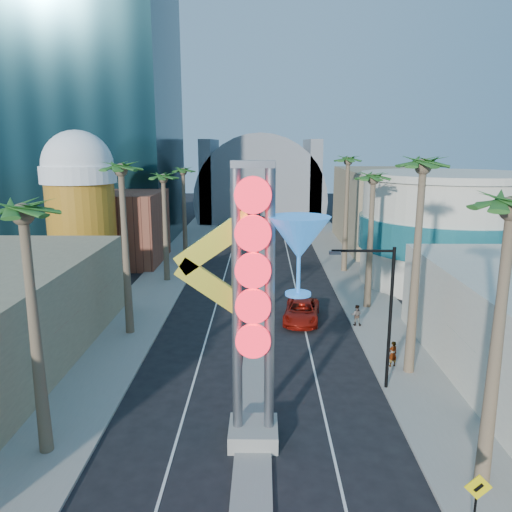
# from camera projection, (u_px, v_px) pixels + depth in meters

# --- Properties ---
(ground) EXTENTS (240.00, 240.00, 0.00)m
(ground) POSITION_uv_depth(u_px,v_px,m) (252.00, 485.00, 19.71)
(ground) COLOR black
(ground) RESTS_ON ground
(sidewalk_west) EXTENTS (5.00, 100.00, 0.15)m
(sidewalk_west) POSITION_uv_depth(u_px,v_px,m) (171.00, 268.00, 53.97)
(sidewalk_west) COLOR gray
(sidewalk_west) RESTS_ON ground
(sidewalk_east) EXTENTS (5.00, 100.00, 0.15)m
(sidewalk_east) POSITION_uv_depth(u_px,v_px,m) (347.00, 269.00, 53.72)
(sidewalk_east) COLOR gray
(sidewalk_east) RESTS_ON ground
(median) EXTENTS (1.60, 84.00, 0.15)m
(median) POSITION_uv_depth(u_px,v_px,m) (259.00, 262.00, 56.77)
(median) COLOR gray
(median) RESTS_ON ground
(hotel_tower) EXTENTS (20.00, 20.00, 50.00)m
(hotel_tower) POSITION_uv_depth(u_px,v_px,m) (92.00, 52.00, 65.26)
(hotel_tower) COLOR black
(hotel_tower) RESTS_ON ground
(brick_filler_west) EXTENTS (10.00, 10.00, 8.00)m
(brick_filler_west) POSITION_uv_depth(u_px,v_px,m) (117.00, 228.00, 56.12)
(brick_filler_west) COLOR brown
(brick_filler_west) RESTS_ON ground
(filler_east) EXTENTS (10.00, 20.00, 10.00)m
(filler_east) POSITION_uv_depth(u_px,v_px,m) (382.00, 208.00, 65.23)
(filler_east) COLOR #8C7A5A
(filler_east) RESTS_ON ground
(beer_mug) EXTENTS (7.00, 7.00, 14.50)m
(beer_mug) POSITION_uv_depth(u_px,v_px,m) (80.00, 201.00, 47.49)
(beer_mug) COLOR #AB6A16
(beer_mug) RESTS_ON ground
(turquoise_building) EXTENTS (16.60, 16.60, 10.60)m
(turquoise_building) POSITION_uv_depth(u_px,v_px,m) (447.00, 229.00, 47.59)
(turquoise_building) COLOR beige
(turquoise_building) RESTS_ON ground
(canopy) EXTENTS (22.00, 16.00, 22.00)m
(canopy) POSITION_uv_depth(u_px,v_px,m) (261.00, 195.00, 89.01)
(canopy) COLOR slate
(canopy) RESTS_ON ground
(neon_sign) EXTENTS (6.53, 2.60, 12.55)m
(neon_sign) POSITION_uv_depth(u_px,v_px,m) (272.00, 287.00, 20.99)
(neon_sign) COLOR gray
(neon_sign) RESTS_ON ground
(ped_sign) EXTENTS (0.92, 0.12, 2.66)m
(ped_sign) POSITION_uv_depth(u_px,v_px,m) (476.00, 499.00, 16.24)
(ped_sign) COLOR black
(ped_sign) RESTS_ON sidewalk_east
(streetlight_0) EXTENTS (3.79, 0.25, 8.00)m
(streetlight_0) POSITION_uv_depth(u_px,v_px,m) (265.00, 255.00, 38.15)
(streetlight_0) COLOR black
(streetlight_0) RESTS_ON ground
(streetlight_1) EXTENTS (3.79, 0.25, 8.00)m
(streetlight_1) POSITION_uv_depth(u_px,v_px,m) (255.00, 213.00, 61.58)
(streetlight_1) COLOR black
(streetlight_1) RESTS_ON ground
(streetlight_2) EXTENTS (3.45, 0.25, 8.00)m
(streetlight_2) POSITION_uv_depth(u_px,v_px,m) (382.00, 306.00, 26.37)
(streetlight_2) COLOR black
(streetlight_2) RESTS_ON ground
(palm_0) EXTENTS (2.40, 2.40, 11.70)m
(palm_0) POSITION_uv_depth(u_px,v_px,m) (24.00, 229.00, 19.61)
(palm_0) COLOR brown
(palm_0) RESTS_ON ground
(palm_1) EXTENTS (2.40, 2.40, 12.70)m
(palm_1) POSITION_uv_depth(u_px,v_px,m) (121.00, 181.00, 33.07)
(palm_1) COLOR brown
(palm_1) RESTS_ON ground
(palm_2) EXTENTS (2.40, 2.40, 11.20)m
(palm_2) POSITION_uv_depth(u_px,v_px,m) (163.00, 184.00, 47.02)
(palm_2) COLOR brown
(palm_2) RESTS_ON ground
(palm_3) EXTENTS (2.40, 2.40, 11.20)m
(palm_3) POSITION_uv_depth(u_px,v_px,m) (183.00, 176.00, 58.73)
(palm_3) COLOR brown
(palm_3) RESTS_ON ground
(palm_4) EXTENTS (2.40, 2.40, 12.20)m
(palm_4) POSITION_uv_depth(u_px,v_px,m) (510.00, 227.00, 17.32)
(palm_4) COLOR brown
(palm_4) RESTS_ON ground
(palm_5) EXTENTS (2.40, 2.40, 13.20)m
(palm_5) POSITION_uv_depth(u_px,v_px,m) (422.00, 180.00, 26.88)
(palm_5) COLOR brown
(palm_5) RESTS_ON ground
(palm_6) EXTENTS (2.40, 2.40, 11.70)m
(palm_6) POSITION_uv_depth(u_px,v_px,m) (373.00, 187.00, 38.88)
(palm_6) COLOR brown
(palm_6) RESTS_ON ground
(palm_7) EXTENTS (2.40, 2.40, 12.70)m
(palm_7) POSITION_uv_depth(u_px,v_px,m) (348.00, 168.00, 50.39)
(palm_7) COLOR brown
(palm_7) RESTS_ON ground
(red_pickup) EXTENTS (3.25, 5.81, 1.53)m
(red_pickup) POSITION_uv_depth(u_px,v_px,m) (302.00, 311.00, 37.88)
(red_pickup) COLOR #9B160B
(red_pickup) RESTS_ON ground
(pedestrian_a) EXTENTS (0.68, 0.56, 1.59)m
(pedestrian_a) POSITION_uv_depth(u_px,v_px,m) (393.00, 354.00, 29.78)
(pedestrian_a) COLOR gray
(pedestrian_a) RESTS_ON sidewalk_east
(pedestrian_b) EXTENTS (0.86, 0.73, 1.56)m
(pedestrian_b) POSITION_uv_depth(u_px,v_px,m) (356.00, 315.00, 36.58)
(pedestrian_b) COLOR gray
(pedestrian_b) RESTS_ON sidewalk_east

